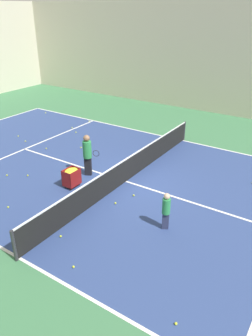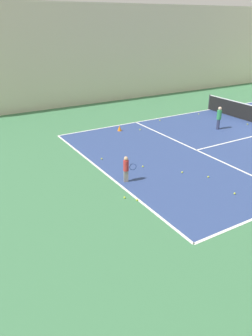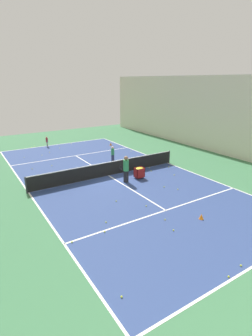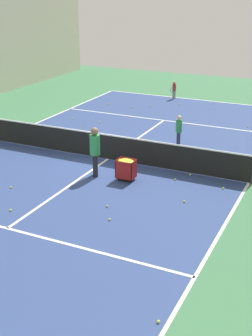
% 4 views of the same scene
% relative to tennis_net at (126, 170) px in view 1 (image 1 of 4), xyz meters
% --- Properties ---
extents(ground_plane, '(38.61, 38.61, 0.00)m').
position_rel_tennis_net_xyz_m(ground_plane, '(0.00, 0.00, -0.54)').
color(ground_plane, '#3D754C').
extents(court_playing_area, '(11.17, 22.68, 0.00)m').
position_rel_tennis_net_xyz_m(court_playing_area, '(0.00, 0.00, -0.54)').
color(court_playing_area, navy).
rests_on(court_playing_area, ground).
extents(line_sideline_left, '(0.10, 22.68, 0.00)m').
position_rel_tennis_net_xyz_m(line_sideline_left, '(-5.59, 0.00, -0.54)').
color(line_sideline_left, white).
rests_on(line_sideline_left, ground).
extents(line_sideline_right, '(0.10, 22.68, 0.00)m').
position_rel_tennis_net_xyz_m(line_sideline_right, '(5.59, 0.00, -0.54)').
color(line_sideline_right, white).
rests_on(line_sideline_right, ground).
extents(line_service_far, '(11.17, 0.10, 0.00)m').
position_rel_tennis_net_xyz_m(line_service_far, '(0.00, 6.24, -0.54)').
color(line_service_far, white).
rests_on(line_service_far, ground).
extents(line_centre_service, '(0.10, 12.48, 0.00)m').
position_rel_tennis_net_xyz_m(line_centre_service, '(0.00, 0.00, -0.54)').
color(line_centre_service, white).
rests_on(line_centre_service, ground).
extents(hall_enclosure_right, '(0.15, 34.91, 6.96)m').
position_rel_tennis_net_xyz_m(hall_enclosure_right, '(11.62, 0.00, 2.94)').
color(hall_enclosure_right, beige).
rests_on(hall_enclosure_right, ground).
extents(tennis_net, '(11.47, 0.10, 1.05)m').
position_rel_tennis_net_xyz_m(tennis_net, '(0.00, 0.00, 0.00)').
color(tennis_net, '#2D2D33').
rests_on(tennis_net, ground).
extents(coach_at_net, '(0.53, 0.68, 1.83)m').
position_rel_tennis_net_xyz_m(coach_at_net, '(-0.38, 1.70, 0.51)').
color(coach_at_net, black).
rests_on(coach_at_net, ground).
extents(child_midcourt, '(0.36, 0.36, 1.33)m').
position_rel_tennis_net_xyz_m(child_midcourt, '(-1.96, -2.85, 0.22)').
color(child_midcourt, '#2D3351').
rests_on(child_midcourt, ground).
extents(ball_cart, '(0.64, 0.48, 0.79)m').
position_rel_tennis_net_xyz_m(ball_cart, '(-1.56, 1.58, 0.01)').
color(ball_cart, maroon).
rests_on(ball_cart, ground).
extents(tennis_ball_1, '(0.07, 0.07, 0.07)m').
position_rel_tennis_net_xyz_m(tennis_ball_1, '(-4.04, 2.45, -0.51)').
color(tennis_ball_1, yellow).
rests_on(tennis_ball_1, ground).
extents(tennis_ball_2, '(0.07, 0.07, 0.07)m').
position_rel_tennis_net_xyz_m(tennis_ball_2, '(3.28, 5.66, -0.51)').
color(tennis_ball_2, yellow).
rests_on(tennis_ball_2, ground).
extents(tennis_ball_4, '(0.07, 0.07, 0.07)m').
position_rel_tennis_net_xyz_m(tennis_ball_4, '(-1.96, 3.79, -0.51)').
color(tennis_ball_4, yellow).
rests_on(tennis_ball_4, ground).
extents(tennis_ball_6, '(0.07, 0.07, 0.07)m').
position_rel_tennis_net_xyz_m(tennis_ball_6, '(-4.21, -0.32, -0.51)').
color(tennis_ball_6, yellow).
rests_on(tennis_ball_6, ground).
extents(tennis_ball_8, '(0.07, 0.07, 0.07)m').
position_rel_tennis_net_xyz_m(tennis_ball_8, '(-3.50, 0.19, -0.51)').
color(tennis_ball_8, yellow).
rests_on(tennis_ball_8, ground).
extents(tennis_ball_10, '(0.07, 0.07, 0.07)m').
position_rel_tennis_net_xyz_m(tennis_ball_10, '(0.61, 5.32, -0.51)').
color(tennis_ball_10, yellow).
rests_on(tennis_ball_10, ground).
extents(tennis_ball_11, '(0.07, 0.07, 0.07)m').
position_rel_tennis_net_xyz_m(tennis_ball_11, '(-3.16, 0.87, -0.51)').
color(tennis_ball_11, yellow).
rests_on(tennis_ball_11, ground).
extents(tennis_ball_12, '(0.07, 0.07, 0.07)m').
position_rel_tennis_net_xyz_m(tennis_ball_12, '(0.71, 7.00, -0.51)').
color(tennis_ball_12, yellow).
rests_on(tennis_ball_12, ground).
extents(tennis_ball_13, '(0.07, 0.07, 0.07)m').
position_rel_tennis_net_xyz_m(tennis_ball_13, '(-5.00, -1.57, -0.51)').
color(tennis_ball_13, yellow).
rests_on(tennis_ball_13, ground).
extents(tennis_ball_16, '(0.07, 0.07, 0.07)m').
position_rel_tennis_net_xyz_m(tennis_ball_16, '(-4.90, 0.88, -0.51)').
color(tennis_ball_16, yellow).
rests_on(tennis_ball_16, ground).
extents(tennis_ball_17, '(0.07, 0.07, 0.07)m').
position_rel_tennis_net_xyz_m(tennis_ball_17, '(5.04, 9.97, -0.51)').
color(tennis_ball_17, yellow).
rests_on(tennis_ball_17, ground).
extents(tennis_ball_20, '(0.07, 0.07, 0.07)m').
position_rel_tennis_net_xyz_m(tennis_ball_20, '(-0.82, -0.90, -0.51)').
color(tennis_ball_20, yellow).
rests_on(tennis_ball_20, ground).
extents(tennis_ball_22, '(0.07, 0.07, 0.07)m').
position_rel_tennis_net_xyz_m(tennis_ball_22, '(-2.43, 4.55, -0.51)').
color(tennis_ball_22, yellow).
rests_on(tennis_ball_22, ground).
extents(tennis_ball_23, '(0.07, 0.07, 0.07)m').
position_rel_tennis_net_xyz_m(tennis_ball_23, '(1.01, 7.94, -0.51)').
color(tennis_ball_23, yellow).
rests_on(tennis_ball_23, ground).
extents(tennis_ball_24, '(0.07, 0.07, 0.07)m').
position_rel_tennis_net_xyz_m(tennis_ball_24, '(5.27, 6.32, -0.51)').
color(tennis_ball_24, yellow).
rests_on(tennis_ball_24, ground).
extents(tennis_ball_26, '(0.07, 0.07, 0.07)m').
position_rel_tennis_net_xyz_m(tennis_ball_26, '(3.73, 6.36, -0.51)').
color(tennis_ball_26, yellow).
rests_on(tennis_ball_26, ground).
extents(tennis_ball_28, '(0.07, 0.07, 0.07)m').
position_rel_tennis_net_xyz_m(tennis_ball_28, '(1.69, 3.92, -0.51)').
color(tennis_ball_28, yellow).
rests_on(tennis_ball_28, ground).
extents(tennis_ball_31, '(0.07, 0.07, 0.07)m').
position_rel_tennis_net_xyz_m(tennis_ball_31, '(-5.08, -4.76, -0.51)').
color(tennis_ball_31, yellow).
rests_on(tennis_ball_31, ground).
extents(tennis_ball_33, '(0.07, 0.07, 0.07)m').
position_rel_tennis_net_xyz_m(tennis_ball_33, '(-1.66, -0.64, -0.51)').
color(tennis_ball_33, yellow).
rests_on(tennis_ball_33, ground).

